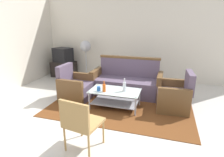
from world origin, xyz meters
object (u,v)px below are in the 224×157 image
object	(u,v)px
cup	(99,89)
wicker_chair	(80,121)
bottle_orange	(104,88)
pedestal_fan	(86,48)
tv_stand	(64,69)
bottle_clear	(124,86)
armchair_left	(76,88)
coffee_table	(115,96)
couch	(127,83)
armchair_right	(174,97)
television	(63,55)

from	to	relation	value
cup	wicker_chair	world-z (taller)	wicker_chair
cup	wicker_chair	size ratio (longest dim) A/B	0.12
bottle_orange	pedestal_fan	bearing A→B (deg)	123.35
tv_stand	bottle_clear	bearing A→B (deg)	-35.48
armchair_left	bottle_orange	size ratio (longest dim) A/B	3.55
pedestal_fan	coffee_table	bearing A→B (deg)	-50.99
bottle_orange	wicker_chair	size ratio (longest dim) A/B	0.29
armchair_left	pedestal_fan	distance (m)	1.96
couch	bottle_orange	size ratio (longest dim) A/B	7.53
couch	armchair_right	world-z (taller)	couch
television	pedestal_fan	distance (m)	0.88
couch	pedestal_fan	xyz separation A→B (m)	(-1.64, 1.05, 0.70)
bottle_orange	bottle_clear	xyz separation A→B (m)	(0.41, 0.16, 0.02)
pedestal_fan	wicker_chair	bearing A→B (deg)	-66.78
bottle_clear	couch	bearing A→B (deg)	98.76
coffee_table	wicker_chair	bearing A→B (deg)	-92.81
bottle_orange	wicker_chair	distance (m)	1.41
armchair_left	pedestal_fan	xyz separation A→B (m)	(-0.50, 1.75, 0.73)
couch	armchair_left	bearing A→B (deg)	31.57
tv_stand	pedestal_fan	distance (m)	1.13
couch	cup	distance (m)	1.11
couch	wicker_chair	bearing A→B (deg)	86.76
armchair_right	tv_stand	bearing A→B (deg)	63.80
cup	tv_stand	xyz separation A→B (m)	(-2.08, 2.02, -0.20)
television	bottle_clear	bearing A→B (deg)	159.98
bottle_clear	armchair_left	bearing A→B (deg)	172.48
armchair_right	armchair_left	bearing A→B (deg)	90.12
television	pedestal_fan	size ratio (longest dim) A/B	0.55
armchair_right	pedestal_fan	world-z (taller)	pedestal_fan
bottle_orange	pedestal_fan	world-z (taller)	pedestal_fan
tv_stand	television	world-z (taller)	television
pedestal_fan	armchair_right	bearing A→B (deg)	-29.74
armchair_right	television	bearing A→B (deg)	63.77
bottle_orange	armchair_left	bearing A→B (deg)	159.35
cup	tv_stand	world-z (taller)	tv_stand
armchair_left	television	xyz separation A→B (m)	(-1.34, 1.70, 0.47)
bottle_clear	wicker_chair	bearing A→B (deg)	-100.26
couch	bottle_clear	distance (m)	0.90
coffee_table	cup	bearing A→B (deg)	-157.60
couch	tv_stand	world-z (taller)	couch
tv_stand	bottle_orange	bearing A→B (deg)	-42.50
coffee_table	television	distance (m)	3.10
coffee_table	bottle_orange	size ratio (longest dim) A/B	4.59
couch	bottle_clear	size ratio (longest dim) A/B	6.20
bottle_clear	tv_stand	bearing A→B (deg)	144.52
cup	pedestal_fan	xyz separation A→B (m)	(-1.24, 2.07, 0.55)
couch	coffee_table	distance (m)	0.89
couch	bottle_orange	xyz separation A→B (m)	(-0.28, -1.02, 0.19)
armchair_left	bottle_clear	distance (m)	1.31
wicker_chair	armchair_left	bearing A→B (deg)	129.23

